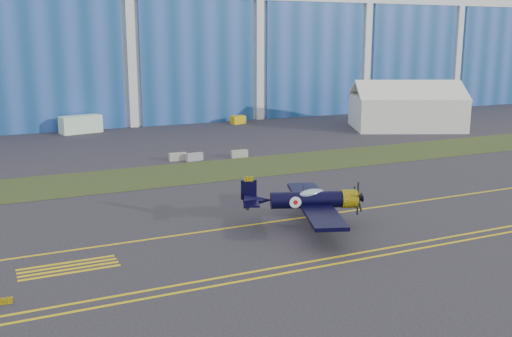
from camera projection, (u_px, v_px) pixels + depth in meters
name	position (u px, v px, depth m)	size (l,w,h in m)	color
ground	(272.00, 203.00, 51.40)	(260.00, 260.00, 0.00)	#312E36
grass_median	(214.00, 170.00, 63.80)	(260.00, 10.00, 0.02)	#475128
hangar	(102.00, 32.00, 111.81)	(220.00, 45.70, 30.00)	silver
taxiway_centreline	(300.00, 218.00, 46.97)	(200.00, 0.20, 0.02)	yellow
edge_line_near	(372.00, 257.00, 38.55)	(80.00, 0.20, 0.02)	yellow
edge_line_far	(363.00, 252.00, 39.44)	(80.00, 0.20, 0.02)	yellow
hold_short_ladder	(69.00, 268.00, 36.82)	(6.00, 2.40, 0.02)	yellow
guard_board_left	(1.00, 302.00, 31.68)	(1.20, 0.15, 0.35)	yellow
warbird	(307.00, 200.00, 44.43)	(13.76, 15.05, 3.66)	black
tent	(406.00, 104.00, 92.67)	(19.73, 17.54, 7.56)	white
shipping_container	(81.00, 124.00, 88.76)	(5.95, 2.38, 2.58)	#D4F9DA
tug	(238.00, 120.00, 98.43)	(2.27, 1.42, 1.32)	gold
barrier_a	(178.00, 157.00, 68.89)	(2.00, 0.60, 0.90)	#A09D93
barrier_b	(194.00, 157.00, 68.78)	(2.00, 0.60, 0.90)	gray
barrier_c	(239.00, 154.00, 70.59)	(2.00, 0.60, 0.90)	#9B9891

